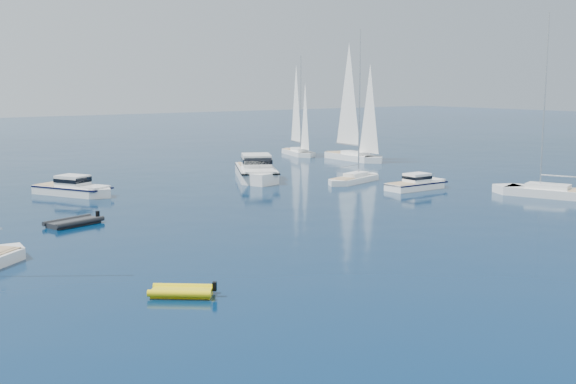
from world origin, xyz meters
name	(u,v)px	position (x,y,z in m)	size (l,w,h in m)	color
motor_cruiser_far_r	(418,189)	(19.63, 30.00, 0.00)	(2.36, 7.73, 2.03)	white
motor_cruiser_distant	(257,179)	(11.02, 45.64, 0.00)	(3.99, 13.05, 3.42)	silver
motor_cruiser_horizon	(75,195)	(-8.97, 46.30, 0.00)	(2.77, 9.05, 2.38)	silver
sailboat_mid_r	(553,197)	(26.06, 19.22, 0.00)	(3.08, 11.83, 17.39)	silver
sailboat_centre	(354,182)	(17.85, 37.46, 0.00)	(2.34, 8.99, 13.21)	white
sailboat_sails_r	(353,160)	(32.36, 54.18, 0.00)	(3.16, 12.15, 17.86)	white
sailboat_sails_far	(298,155)	(30.38, 63.78, 0.00)	(2.58, 9.91, 14.56)	white
tender_yellow	(182,296)	(-16.37, 11.45, 0.00)	(1.84, 3.29, 0.95)	yellow
tender_grey_far	(74,225)	(-14.18, 32.33, 0.00)	(2.32, 4.36, 0.95)	black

